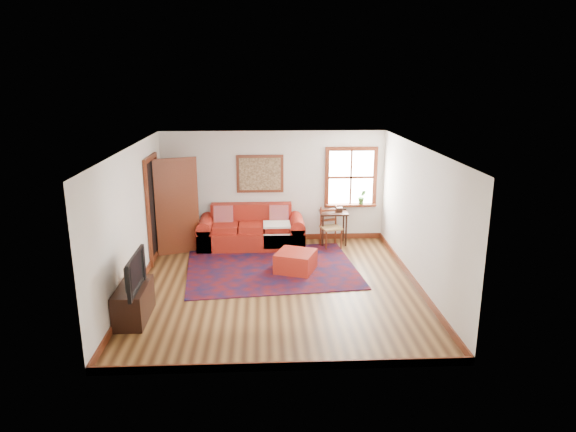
{
  "coord_description": "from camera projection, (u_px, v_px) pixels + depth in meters",
  "views": [
    {
      "loc": [
        -0.23,
        -8.58,
        3.67
      ],
      "look_at": [
        0.22,
        0.6,
        1.15
      ],
      "focal_mm": 32.0,
      "sensor_mm": 36.0,
      "label": 1
    }
  ],
  "objects": [
    {
      "name": "room_envelope",
      "position": [
        277.0,
        197.0,
        8.82
      ],
      "size": [
        5.04,
        5.54,
        2.52
      ],
      "color": "silver",
      "rests_on": "ground"
    },
    {
      "name": "doorway",
      "position": [
        168.0,
        206.0,
        10.58
      ],
      "size": [
        0.89,
        1.08,
        2.14
      ],
      "color": "black",
      "rests_on": "ground"
    },
    {
      "name": "red_ottoman",
      "position": [
        296.0,
        262.0,
        9.9
      ],
      "size": [
        0.89,
        0.89,
        0.39
      ],
      "primitive_type": "cube",
      "rotation": [
        0.0,
        0.0,
        -0.37
      ],
      "color": "#9F2014",
      "rests_on": "ground"
    },
    {
      "name": "persian_rug",
      "position": [
        272.0,
        268.0,
        10.09
      ],
      "size": [
        3.51,
        2.92,
        0.02
      ],
      "primitive_type": "cube",
      "rotation": [
        0.0,
        0.0,
        0.1
      ],
      "color": "#530B0D",
      "rests_on": "ground"
    },
    {
      "name": "red_leather_sofa",
      "position": [
        252.0,
        233.0,
        11.36
      ],
      "size": [
        2.32,
        0.96,
        0.91
      ],
      "color": "#9F2014",
      "rests_on": "ground"
    },
    {
      "name": "ground",
      "position": [
        277.0,
        286.0,
        9.25
      ],
      "size": [
        5.5,
        5.5,
        0.0
      ],
      "primitive_type": "plane",
      "color": "#412511",
      "rests_on": "ground"
    },
    {
      "name": "television",
      "position": [
        129.0,
        273.0,
        7.64
      ],
      "size": [
        0.13,
        0.99,
        0.57
      ],
      "primitive_type": "imported",
      "rotation": [
        0.0,
        0.0,
        1.57
      ],
      "color": "black",
      "rests_on": "media_cabinet"
    },
    {
      "name": "side_table",
      "position": [
        334.0,
        217.0,
        11.43
      ],
      "size": [
        0.62,
        0.46,
        0.74
      ],
      "color": "black",
      "rests_on": "ground"
    },
    {
      "name": "window",
      "position": [
        352.0,
        183.0,
        11.59
      ],
      "size": [
        1.18,
        0.2,
        1.38
      ],
      "color": "white",
      "rests_on": "ground"
    },
    {
      "name": "ladder_back_chair",
      "position": [
        330.0,
        226.0,
        11.28
      ],
      "size": [
        0.5,
        0.49,
        0.89
      ],
      "color": "tan",
      "rests_on": "ground"
    },
    {
      "name": "media_cabinet",
      "position": [
        134.0,
        303.0,
        7.94
      ],
      "size": [
        0.45,
        0.99,
        0.55
      ],
      "primitive_type": "cube",
      "color": "black",
      "rests_on": "ground"
    },
    {
      "name": "framed_artwork",
      "position": [
        260.0,
        174.0,
        11.44
      ],
      "size": [
        1.05,
        0.07,
        0.85
      ],
      "color": "#632915",
      "rests_on": "ground"
    },
    {
      "name": "candle_hurricane",
      "position": [
        141.0,
        271.0,
        8.25
      ],
      "size": [
        0.12,
        0.12,
        0.18
      ],
      "color": "silver",
      "rests_on": "media_cabinet"
    }
  ]
}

